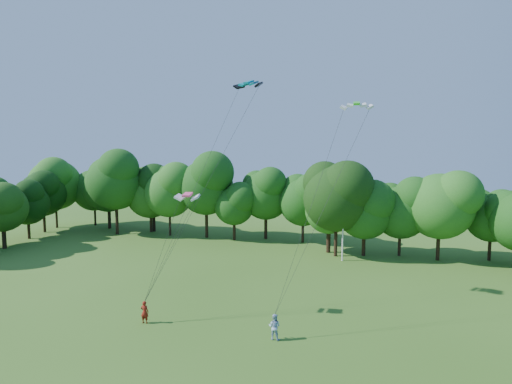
% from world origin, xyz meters
% --- Properties ---
extents(ground, '(160.00, 160.00, 0.00)m').
position_xyz_m(ground, '(0.00, 0.00, 0.00)').
color(ground, '#345D19').
rests_on(ground, ground).
extents(utility_pole, '(1.53, 0.56, 7.91)m').
position_xyz_m(utility_pole, '(5.88, 30.09, 4.07)').
color(utility_pole, silver).
rests_on(utility_pole, ground).
extents(kite_flyer_left, '(0.72, 0.53, 1.79)m').
position_xyz_m(kite_flyer_left, '(-5.71, 6.06, 0.90)').
color(kite_flyer_left, maroon).
rests_on(kite_flyer_left, ground).
extents(kite_flyer_right, '(0.93, 0.73, 1.86)m').
position_xyz_m(kite_flyer_right, '(4.65, 7.13, 0.93)').
color(kite_flyer_right, '#9DB8DA').
rests_on(kite_flyer_right, ground).
extents(kite_teal, '(2.63, 1.44, 0.49)m').
position_xyz_m(kite_teal, '(-0.23, 14.38, 19.55)').
color(kite_teal, '#04778D').
rests_on(kite_teal, ground).
extents(kite_green, '(2.61, 1.46, 0.43)m').
position_xyz_m(kite_green, '(9.23, 13.57, 17.19)').
color(kite_green, '#2FD31F').
rests_on(kite_green, ground).
extents(kite_pink, '(2.13, 1.36, 0.33)m').
position_xyz_m(kite_pink, '(-3.28, 8.73, 9.99)').
color(kite_pink, '#FF467E').
rests_on(kite_pink, ground).
extents(tree_back_west, '(8.72, 8.72, 12.68)m').
position_xyz_m(tree_back_west, '(-27.28, 36.94, 7.92)').
color(tree_back_west, '#321C14').
rests_on(tree_back_west, ground).
extents(tree_back_center, '(9.33, 9.33, 13.58)m').
position_xyz_m(tree_back_center, '(4.69, 32.09, 8.48)').
color(tree_back_center, '#342514').
rests_on(tree_back_center, ground).
extents(tree_flank_west, '(7.26, 7.26, 10.56)m').
position_xyz_m(tree_flank_west, '(-39.33, 19.59, 6.59)').
color(tree_flank_west, '#322213').
rests_on(tree_flank_west, ground).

